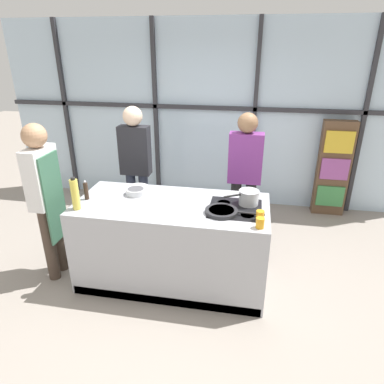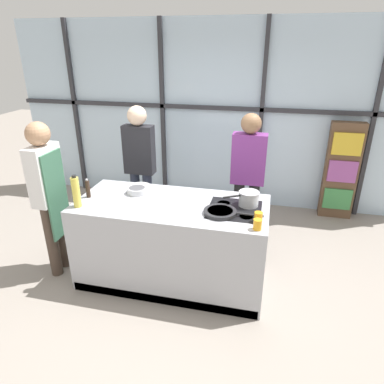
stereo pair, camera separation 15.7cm
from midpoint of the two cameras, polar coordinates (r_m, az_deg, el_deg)
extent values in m
plane|color=gray|center=(4.00, -4.26, -14.06)|extent=(18.00, 18.00, 0.00)
cube|color=silver|center=(5.44, 1.22, 12.52)|extent=(6.40, 0.04, 2.80)
cube|color=#2D2D33|center=(5.37, 1.15, 13.89)|extent=(6.40, 0.06, 0.06)
cube|color=#2D2D33|center=(6.19, -20.94, 12.37)|extent=(0.06, 0.06, 2.80)
cube|color=#2D2D33|center=(5.57, -6.88, 12.62)|extent=(0.06, 0.06, 2.80)
cube|color=#2D2D33|center=(5.32, 9.50, 11.98)|extent=(0.06, 0.06, 2.80)
cube|color=#2D2D33|center=(5.52, 25.90, 10.38)|extent=(0.06, 0.06, 2.80)
cube|color=brown|center=(5.49, 21.72, 3.60)|extent=(0.46, 0.16, 1.44)
cube|color=#3D8447|center=(5.54, 21.26, -0.66)|extent=(0.39, 0.03, 0.32)
cube|color=#994C93|center=(5.39, 21.93, 3.55)|extent=(0.39, 0.03, 0.32)
cube|color=gold|center=(5.28, 22.59, 7.67)|extent=(0.39, 0.03, 0.32)
cube|color=#A8AAB2|center=(3.74, -4.47, -8.38)|extent=(1.98, 0.90, 0.93)
cube|color=black|center=(3.42, 5.90, -2.85)|extent=(0.52, 0.52, 0.01)
cube|color=black|center=(3.65, -6.06, -17.50)|extent=(1.94, 0.03, 0.10)
cylinder|color=#38383D|center=(3.31, 3.56, -3.60)|extent=(0.13, 0.13, 0.01)
cylinder|color=#38383D|center=(3.30, 7.87, -3.93)|extent=(0.13, 0.13, 0.01)
cylinder|color=#38383D|center=(3.54, 4.07, -1.79)|extent=(0.13, 0.13, 0.01)
cylinder|color=#38383D|center=(3.52, 8.10, -2.09)|extent=(0.13, 0.13, 0.01)
cylinder|color=#47382D|center=(4.21, -22.45, -6.83)|extent=(0.13, 0.13, 0.87)
cylinder|color=#47382D|center=(4.09, -23.72, -8.02)|extent=(0.13, 0.13, 0.87)
cube|color=white|center=(3.84, -24.81, 2.22)|extent=(0.18, 0.39, 0.62)
sphere|color=tan|center=(3.73, -25.94, 8.44)|extent=(0.24, 0.24, 0.24)
cube|color=#38664C|center=(3.87, -23.06, -0.98)|extent=(0.02, 0.33, 0.95)
cylinder|color=#232838|center=(4.70, -8.84, -1.99)|extent=(0.12, 0.12, 0.87)
cylinder|color=#232838|center=(4.76, -10.84, -1.81)|extent=(0.12, 0.12, 0.87)
cube|color=#232328|center=(4.46, -10.50, 6.82)|extent=(0.39, 0.17, 0.63)
sphere|color=beige|center=(4.36, -10.93, 12.31)|extent=(0.24, 0.24, 0.24)
cylinder|color=black|center=(4.47, 8.51, -3.49)|extent=(0.13, 0.13, 0.86)
cylinder|color=black|center=(4.47, 6.16, -3.31)|extent=(0.13, 0.13, 0.86)
cube|color=#7A3384|center=(4.19, 7.84, 5.61)|extent=(0.41, 0.18, 0.62)
sphere|color=#8C6647|center=(4.08, 8.18, 11.33)|extent=(0.24, 0.24, 0.24)
cylinder|color=#232326|center=(3.30, 3.57, -3.25)|extent=(0.32, 0.32, 0.04)
cylinder|color=#B26B2D|center=(3.30, 3.58, -3.02)|extent=(0.25, 0.25, 0.01)
cylinder|color=#232326|center=(3.27, 8.52, -3.58)|extent=(0.25, 0.03, 0.02)
cylinder|color=silver|center=(3.49, 8.17, -0.92)|extent=(0.20, 0.20, 0.15)
cylinder|color=silver|center=(3.46, 8.24, 0.14)|extent=(0.21, 0.21, 0.01)
cylinder|color=black|center=(3.39, 5.41, -0.64)|extent=(0.16, 0.11, 0.02)
cylinder|color=white|center=(3.94, -10.11, 0.77)|extent=(0.24, 0.24, 0.01)
cylinder|color=silver|center=(3.76, -10.54, 0.08)|extent=(0.22, 0.22, 0.07)
cylinder|color=#4C4C51|center=(3.75, -10.57, 0.45)|extent=(0.18, 0.18, 0.01)
cylinder|color=#E0CC4C|center=(3.54, -20.11, -0.43)|extent=(0.08, 0.08, 0.31)
cylinder|color=black|center=(3.48, -20.49, 2.09)|extent=(0.04, 0.04, 0.02)
cylinder|color=#332319|center=(3.75, -18.39, 0.12)|extent=(0.05, 0.05, 0.18)
sphere|color=#B2B2B7|center=(3.71, -18.60, 1.61)|extent=(0.03, 0.03, 0.03)
cylinder|color=orange|center=(3.07, 9.84, -5.11)|extent=(0.08, 0.08, 0.10)
cylinder|color=orange|center=(3.20, 9.90, -3.93)|extent=(0.08, 0.08, 0.10)
camera|label=1|loc=(0.08, -91.28, -0.55)|focal=32.00mm
camera|label=2|loc=(0.08, 88.72, 0.55)|focal=32.00mm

